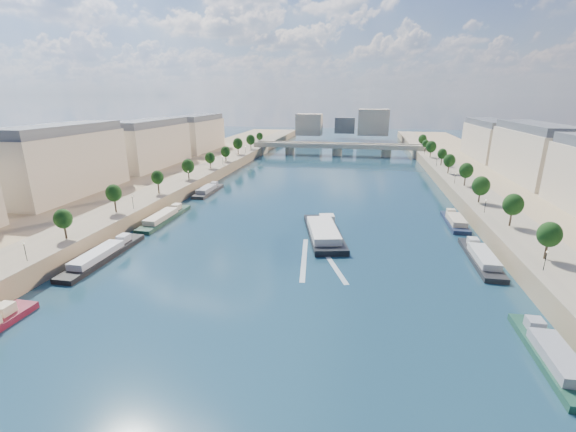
% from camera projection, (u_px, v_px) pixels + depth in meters
% --- Properties ---
extents(ground, '(700.00, 700.00, 0.00)m').
position_uv_depth(ground, '(314.00, 207.00, 139.00)').
color(ground, '#0C2637').
rests_on(ground, ground).
extents(quay_left, '(44.00, 520.00, 5.00)m').
position_uv_depth(quay_left, '(132.00, 191.00, 150.90)').
color(quay_left, '#9E8460').
rests_on(quay_left, ground).
extents(quay_right, '(44.00, 520.00, 5.00)m').
position_uv_depth(quay_right, '(533.00, 211.00, 125.60)').
color(quay_right, '#9E8460').
rests_on(quay_right, ground).
extents(pave_left, '(14.00, 520.00, 0.10)m').
position_uv_depth(pave_left, '(167.00, 186.00, 147.50)').
color(pave_left, gray).
rests_on(pave_left, quay_left).
extents(pave_right, '(14.00, 520.00, 0.10)m').
position_uv_depth(pave_right, '(485.00, 201.00, 127.47)').
color(pave_right, gray).
rests_on(pave_right, quay_right).
extents(trees_left, '(4.80, 268.80, 8.26)m').
position_uv_depth(trees_left, '(173.00, 172.00, 147.40)').
color(trees_left, '#382B1E').
rests_on(trees_left, ground).
extents(trees_right, '(4.80, 268.80, 8.26)m').
position_uv_depth(trees_right, '(473.00, 178.00, 135.57)').
color(trees_right, '#382B1E').
rests_on(trees_right, ground).
extents(lamps_left, '(0.36, 200.36, 4.28)m').
position_uv_depth(lamps_left, '(164.00, 186.00, 136.51)').
color(lamps_left, black).
rests_on(lamps_left, ground).
extents(lamps_right, '(0.36, 200.36, 4.28)m').
position_uv_depth(lamps_right, '(468.00, 189.00, 132.13)').
color(lamps_right, black).
rests_on(lamps_right, ground).
extents(buildings_left, '(16.00, 226.00, 23.20)m').
position_uv_depth(buildings_left, '(116.00, 151.00, 160.25)').
color(buildings_left, beige).
rests_on(buildings_left, ground).
extents(buildings_right, '(16.00, 226.00, 23.20)m').
position_uv_depth(buildings_right, '(568.00, 163.00, 130.38)').
color(buildings_right, beige).
rests_on(buildings_right, ground).
extents(skyline, '(79.00, 42.00, 22.00)m').
position_uv_depth(skyline, '(348.00, 123.00, 339.87)').
color(skyline, beige).
rests_on(skyline, ground).
extents(bridge, '(112.00, 12.00, 8.15)m').
position_uv_depth(bridge, '(337.00, 148.00, 255.91)').
color(bridge, '#C1B79E').
rests_on(bridge, ground).
extents(tour_barge, '(15.61, 31.84, 4.16)m').
position_uv_depth(tour_barge, '(324.00, 232.00, 109.56)').
color(tour_barge, black).
rests_on(tour_barge, ground).
extents(wake, '(13.53, 25.97, 0.04)m').
position_uv_depth(wake, '(317.00, 259.00, 94.42)').
color(wake, silver).
rests_on(wake, ground).
extents(moored_barges_left, '(5.00, 157.40, 3.60)m').
position_uv_depth(moored_barges_left, '(103.00, 256.00, 94.31)').
color(moored_barges_left, '#1B1B3C').
rests_on(moored_barges_left, ground).
extents(moored_barges_right, '(5.00, 118.01, 3.60)m').
position_uv_depth(moored_barges_right, '(509.00, 297.00, 75.13)').
color(moored_barges_right, black).
rests_on(moored_barges_right, ground).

